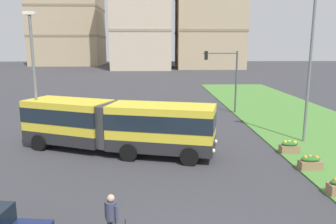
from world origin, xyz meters
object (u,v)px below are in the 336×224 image
traffic_light_far_right (225,71)px  streetlight_left (34,74)px  car_black_sedan (99,110)px  flower_planter_3 (290,147)px  flower_planter_2 (310,163)px  articulated_bus (116,125)px  streetlight_median (310,62)px  apartment_tower_west (67,9)px  pedestrian_crossing (111,216)px

traffic_light_far_right → streetlight_left: streetlight_left is taller
car_black_sedan → flower_planter_3: 16.42m
flower_planter_2 → traffic_light_far_right: bearing=95.6°
articulated_bus → traffic_light_far_right: (8.83, 11.33, 2.33)m
car_black_sedan → streetlight_median: (14.79, -7.85, 4.52)m
apartment_tower_west → articulated_bus: bearing=-74.2°
flower_planter_3 → streetlight_median: streetlight_median is taller
flower_planter_2 → traffic_light_far_right: size_ratio=0.19×
flower_planter_3 → streetlight_left: size_ratio=0.13×
pedestrian_crossing → traffic_light_far_right: (7.86, 20.92, 2.99)m
flower_planter_2 → apartment_tower_west: size_ratio=0.03×
flower_planter_3 → streetlight_median: (1.90, 2.32, 4.85)m
articulated_bus → streetlight_median: size_ratio=1.24×
articulated_bus → apartment_tower_west: size_ratio=0.33×
pedestrian_crossing → car_black_sedan: bearing=100.7°
flower_planter_2 → apartment_tower_west: apartment_tower_west is taller
pedestrian_crossing → flower_planter_3: (9.30, 8.83, -0.58)m
pedestrian_crossing → flower_planter_2: size_ratio=1.58×
streetlight_median → apartment_tower_west: size_ratio=0.27×
articulated_bus → flower_planter_3: 10.37m
articulated_bus → traffic_light_far_right: size_ratio=2.05×
flower_planter_2 → flower_planter_3: size_ratio=1.00×
streetlight_median → streetlight_left: bearing=-179.2°
car_black_sedan → traffic_light_far_right: size_ratio=0.76×
car_black_sedan → streetlight_left: bearing=-106.9°
articulated_bus → streetlight_left: 6.02m
flower_planter_3 → streetlight_left: streetlight_left is taller
articulated_bus → car_black_sedan: (-2.62, 9.41, -0.90)m
apartment_tower_west → streetlight_median: bearing=-67.2°
articulated_bus → flower_planter_2: articulated_bus is taller
articulated_bus → flower_planter_3: bearing=-4.2°
pedestrian_crossing → streetlight_left: streetlight_left is taller
car_black_sedan → flower_planter_3: size_ratio=4.04×
flower_planter_3 → traffic_light_far_right: bearing=96.8°
flower_planter_2 → traffic_light_far_right: 15.27m
car_black_sedan → pedestrian_crossing: 19.33m
streetlight_left → apartment_tower_west: bearing=103.1°
flower_planter_3 → streetlight_left: (-15.35, 2.09, 4.16)m
flower_planter_2 → traffic_light_far_right: (-1.44, 14.78, 3.56)m
articulated_bus → pedestrian_crossing: 9.66m
pedestrian_crossing → flower_planter_2: bearing=33.5°
flower_planter_3 → streetlight_median: size_ratio=0.11×
flower_planter_2 → streetlight_left: streetlight_left is taller
traffic_light_far_right → articulated_bus: bearing=-127.9°
flower_planter_2 → traffic_light_far_right: traffic_light_far_right is taller
articulated_bus → car_black_sedan: size_ratio=2.69×
traffic_light_far_right → apartment_tower_west: 90.88m
traffic_light_far_right → apartment_tower_west: apartment_tower_west is taller
streetlight_median → flower_planter_2: bearing=-110.8°
flower_planter_3 → car_black_sedan: bearing=141.7°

